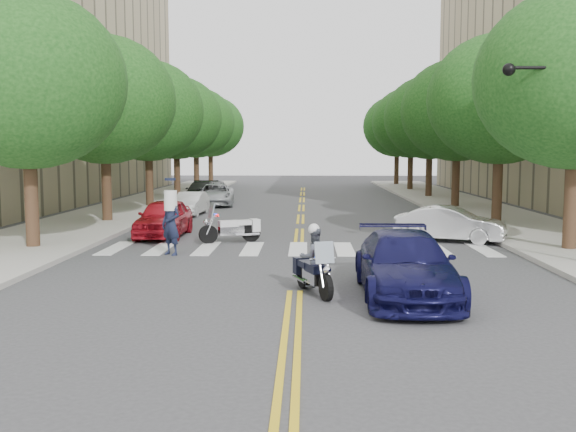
{
  "coord_description": "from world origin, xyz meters",
  "views": [
    {
      "loc": [
        0.25,
        -14.83,
        3.31
      ],
      "look_at": [
        -0.29,
        4.75,
        1.3
      ],
      "focal_mm": 40.0,
      "sensor_mm": 36.0,
      "label": 1
    }
  ],
  "objects_px": {
    "motorcycle_police": "(313,262)",
    "convertible": "(450,224)",
    "officer_standing": "(171,224)",
    "motorcycle_parked": "(235,228)",
    "sedan_blue": "(405,265)"
  },
  "relations": [
    {
      "from": "motorcycle_police",
      "to": "convertible",
      "type": "distance_m",
      "value": 10.08
    },
    {
      "from": "motorcycle_parked",
      "to": "convertible",
      "type": "height_order",
      "value": "motorcycle_parked"
    },
    {
      "from": "motorcycle_police",
      "to": "convertible",
      "type": "xyz_separation_m",
      "value": [
        5.09,
        8.69,
        -0.09
      ]
    },
    {
      "from": "motorcycle_police",
      "to": "sedan_blue",
      "type": "distance_m",
      "value": 2.1
    },
    {
      "from": "motorcycle_parked",
      "to": "convertible",
      "type": "relative_size",
      "value": 0.56
    },
    {
      "from": "officer_standing",
      "to": "convertible",
      "type": "height_order",
      "value": "officer_standing"
    },
    {
      "from": "motorcycle_police",
      "to": "convertible",
      "type": "bearing_deg",
      "value": -140.62
    },
    {
      "from": "motorcycle_parked",
      "to": "sedan_blue",
      "type": "relative_size",
      "value": 0.43
    },
    {
      "from": "motorcycle_parked",
      "to": "officer_standing",
      "type": "height_order",
      "value": "officer_standing"
    },
    {
      "from": "motorcycle_parked",
      "to": "sedan_blue",
      "type": "bearing_deg",
      "value": -173.28
    },
    {
      "from": "convertible",
      "to": "motorcycle_police",
      "type": "bearing_deg",
      "value": 172.41
    },
    {
      "from": "motorcycle_police",
      "to": "sedan_blue",
      "type": "xyz_separation_m",
      "value": [
        2.08,
        -0.31,
        -0.0
      ]
    },
    {
      "from": "motorcycle_police",
      "to": "motorcycle_parked",
      "type": "height_order",
      "value": "motorcycle_police"
    },
    {
      "from": "officer_standing",
      "to": "motorcycle_parked",
      "type": "bearing_deg",
      "value": 93.37
    },
    {
      "from": "motorcycle_police",
      "to": "officer_standing",
      "type": "xyz_separation_m",
      "value": [
        -4.44,
        5.38,
        0.25
      ]
    }
  ]
}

